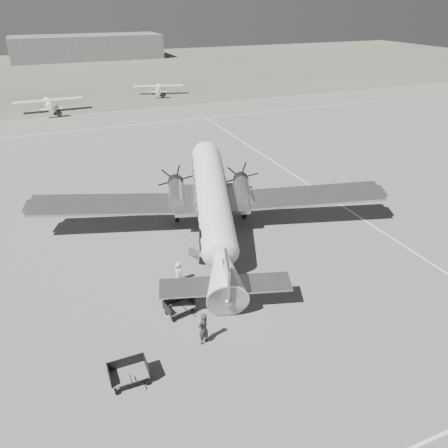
{
  "coord_description": "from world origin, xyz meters",
  "views": [
    {
      "loc": [
        -10.57,
        -21.59,
        15.96
      ],
      "look_at": [
        -0.38,
        2.95,
        2.2
      ],
      "focal_mm": 35.0,
      "sensor_mm": 36.0,
      "label": 1
    }
  ],
  "objects_px": {
    "hangar_main": "(87,47)",
    "ramp_agent": "(179,287)",
    "baggage_cart_near": "(179,307)",
    "light_plane_left": "(49,105)",
    "light_plane_right": "(158,90)",
    "passenger": "(178,272)",
    "baggage_cart_far": "(129,374)",
    "ground_crew": "(203,328)",
    "dc3_airliner": "(213,207)"
  },
  "relations": [
    {
      "from": "hangar_main",
      "to": "ramp_agent",
      "type": "distance_m",
      "value": 121.47
    },
    {
      "from": "hangar_main",
      "to": "baggage_cart_near",
      "type": "bearing_deg",
      "value": -94.83
    },
    {
      "from": "baggage_cart_near",
      "to": "ramp_agent",
      "type": "height_order",
      "value": "ramp_agent"
    },
    {
      "from": "light_plane_left",
      "to": "light_plane_right",
      "type": "distance_m",
      "value": 20.74
    },
    {
      "from": "ramp_agent",
      "to": "passenger",
      "type": "distance_m",
      "value": 1.68
    },
    {
      "from": "light_plane_right",
      "to": "ramp_agent",
      "type": "height_order",
      "value": "light_plane_right"
    },
    {
      "from": "light_plane_right",
      "to": "baggage_cart_far",
      "type": "xyz_separation_m",
      "value": [
        -19.08,
        -66.16,
        -0.43
      ]
    },
    {
      "from": "light_plane_right",
      "to": "ground_crew",
      "type": "xyz_separation_m",
      "value": [
        -14.96,
        -64.98,
        -0.03
      ]
    },
    {
      "from": "ramp_agent",
      "to": "passenger",
      "type": "bearing_deg",
      "value": -23.52
    },
    {
      "from": "hangar_main",
      "to": "baggage_cart_far",
      "type": "height_order",
      "value": "hangar_main"
    },
    {
      "from": "light_plane_left",
      "to": "baggage_cart_near",
      "type": "height_order",
      "value": "light_plane_left"
    },
    {
      "from": "ramp_agent",
      "to": "light_plane_left",
      "type": "bearing_deg",
      "value": -2.32
    },
    {
      "from": "hangar_main",
      "to": "dc3_airliner",
      "type": "relative_size",
      "value": 1.53
    },
    {
      "from": "dc3_airliner",
      "to": "passenger",
      "type": "distance_m",
      "value": 6.27
    },
    {
      "from": "baggage_cart_near",
      "to": "ground_crew",
      "type": "xyz_separation_m",
      "value": [
        0.45,
        -2.72,
        0.45
      ]
    },
    {
      "from": "ground_crew",
      "to": "passenger",
      "type": "xyz_separation_m",
      "value": [
        0.43,
        5.7,
        -0.2
      ]
    },
    {
      "from": "baggage_cart_far",
      "to": "ramp_agent",
      "type": "xyz_separation_m",
      "value": [
        4.07,
        5.28,
        0.28
      ]
    },
    {
      "from": "light_plane_right",
      "to": "baggage_cart_far",
      "type": "height_order",
      "value": "light_plane_right"
    },
    {
      "from": "dc3_airliner",
      "to": "light_plane_right",
      "type": "bearing_deg",
      "value": 95.68
    },
    {
      "from": "light_plane_left",
      "to": "passenger",
      "type": "height_order",
      "value": "light_plane_left"
    },
    {
      "from": "hangar_main",
      "to": "ground_crew",
      "type": "height_order",
      "value": "hangar_main"
    },
    {
      "from": "baggage_cart_near",
      "to": "hangar_main",
      "type": "bearing_deg",
      "value": 72.81
    },
    {
      "from": "light_plane_left",
      "to": "ground_crew",
      "type": "height_order",
      "value": "light_plane_left"
    },
    {
      "from": "hangar_main",
      "to": "baggage_cart_near",
      "type": "distance_m",
      "value": 122.88
    },
    {
      "from": "baggage_cart_far",
      "to": "ramp_agent",
      "type": "bearing_deg",
      "value": 51.56
    },
    {
      "from": "hangar_main",
      "to": "ramp_agent",
      "type": "relative_size",
      "value": 25.88
    },
    {
      "from": "hangar_main",
      "to": "baggage_cart_near",
      "type": "height_order",
      "value": "hangar_main"
    },
    {
      "from": "baggage_cart_near",
      "to": "ground_crew",
      "type": "bearing_deg",
      "value": -93.0
    },
    {
      "from": "dc3_airliner",
      "to": "passenger",
      "type": "relative_size",
      "value": 18.75
    },
    {
      "from": "light_plane_left",
      "to": "ground_crew",
      "type": "bearing_deg",
      "value": -88.45
    },
    {
      "from": "hangar_main",
      "to": "light_plane_right",
      "type": "relative_size",
      "value": 4.56
    },
    {
      "from": "light_plane_right",
      "to": "baggage_cart_far",
      "type": "bearing_deg",
      "value": -90.88
    },
    {
      "from": "light_plane_left",
      "to": "ground_crew",
      "type": "xyz_separation_m",
      "value": [
        4.49,
        -57.81,
        -0.16
      ]
    },
    {
      "from": "dc3_airliner",
      "to": "passenger",
      "type": "height_order",
      "value": "dc3_airliner"
    },
    {
      "from": "baggage_cart_near",
      "to": "ground_crew",
      "type": "distance_m",
      "value": 2.79
    },
    {
      "from": "baggage_cart_near",
      "to": "ground_crew",
      "type": "height_order",
      "value": "ground_crew"
    },
    {
      "from": "light_plane_right",
      "to": "baggage_cart_near",
      "type": "bearing_deg",
      "value": -88.7
    },
    {
      "from": "hangar_main",
      "to": "ramp_agent",
      "type": "xyz_separation_m",
      "value": [
        -9.93,
        -121.04,
        -2.49
      ]
    },
    {
      "from": "light_plane_right",
      "to": "passenger",
      "type": "distance_m",
      "value": 61.03
    },
    {
      "from": "dc3_airliner",
      "to": "ramp_agent",
      "type": "height_order",
      "value": "dc3_airliner"
    },
    {
      "from": "light_plane_right",
      "to": "ramp_agent",
      "type": "distance_m",
      "value": 62.71
    },
    {
      "from": "baggage_cart_near",
      "to": "baggage_cart_far",
      "type": "bearing_deg",
      "value": -145.58
    },
    {
      "from": "light_plane_left",
      "to": "baggage_cart_far",
      "type": "bearing_deg",
      "value": -92.53
    },
    {
      "from": "light_plane_left",
      "to": "passenger",
      "type": "bearing_deg",
      "value": -87.5
    },
    {
      "from": "hangar_main",
      "to": "light_plane_left",
      "type": "relative_size",
      "value": 4.0
    },
    {
      "from": "light_plane_left",
      "to": "baggage_cart_far",
      "type": "xyz_separation_m",
      "value": [
        0.38,
        -58.99,
        -0.56
      ]
    },
    {
      "from": "baggage_cart_far",
      "to": "passenger",
      "type": "relative_size",
      "value": 1.28
    },
    {
      "from": "dc3_airliner",
      "to": "baggage_cart_near",
      "type": "height_order",
      "value": "dc3_airliner"
    },
    {
      "from": "hangar_main",
      "to": "baggage_cart_near",
      "type": "relative_size",
      "value": 24.67
    },
    {
      "from": "hangar_main",
      "to": "ground_crew",
      "type": "relative_size",
      "value": 22.61
    }
  ]
}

